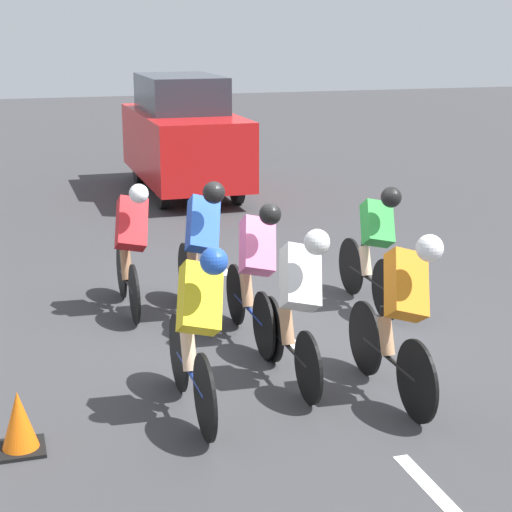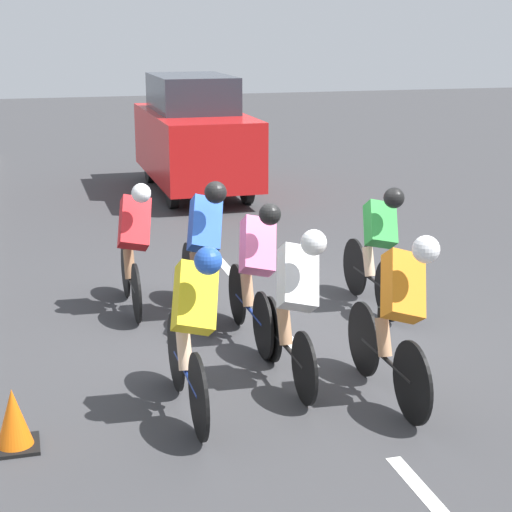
{
  "view_description": "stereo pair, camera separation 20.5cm",
  "coord_description": "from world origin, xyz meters",
  "px_view_note": "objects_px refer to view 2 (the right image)",
  "views": [
    {
      "loc": [
        2.76,
        8.32,
        3.19
      ],
      "look_at": [
        0.38,
        0.54,
        0.95
      ],
      "focal_mm": 60.0,
      "sensor_mm": 36.0,
      "label": 1
    },
    {
      "loc": [
        2.56,
        8.38,
        3.19
      ],
      "look_at": [
        0.38,
        0.54,
        0.95
      ],
      "focal_mm": 60.0,
      "sensor_mm": 36.0,
      "label": 2
    }
  ],
  "objects_px": {
    "support_car": "(194,135)",
    "cyclist_red": "(134,243)",
    "cyclist_yellow": "(193,326)",
    "traffic_cone": "(14,420)",
    "cyclist_blue": "(203,245)",
    "cyclist_pink": "(255,268)",
    "cyclist_orange": "(398,312)",
    "cyclist_white": "(295,300)",
    "cyclist_green": "(378,244)"
  },
  "relations": [
    {
      "from": "cyclist_orange",
      "to": "cyclist_white",
      "type": "xyz_separation_m",
      "value": [
        0.74,
        -0.56,
        -0.01
      ]
    },
    {
      "from": "cyclist_blue",
      "to": "support_car",
      "type": "relative_size",
      "value": 0.41
    },
    {
      "from": "cyclist_orange",
      "to": "support_car",
      "type": "distance_m",
      "value": 9.71
    },
    {
      "from": "cyclist_green",
      "to": "cyclist_red",
      "type": "distance_m",
      "value": 2.74
    },
    {
      "from": "cyclist_blue",
      "to": "traffic_cone",
      "type": "relative_size",
      "value": 3.55
    },
    {
      "from": "cyclist_pink",
      "to": "support_car",
      "type": "xyz_separation_m",
      "value": [
        -1.01,
        -8.03,
        0.31
      ]
    },
    {
      "from": "cyclist_blue",
      "to": "cyclist_green",
      "type": "height_order",
      "value": "cyclist_blue"
    },
    {
      "from": "cyclist_orange",
      "to": "cyclist_yellow",
      "type": "xyz_separation_m",
      "value": [
        1.74,
        -0.17,
        -0.01
      ]
    },
    {
      "from": "cyclist_orange",
      "to": "cyclist_pink",
      "type": "xyz_separation_m",
      "value": [
        0.8,
        -1.67,
        -0.02
      ]
    },
    {
      "from": "cyclist_white",
      "to": "cyclist_green",
      "type": "bearing_deg",
      "value": -131.51
    },
    {
      "from": "cyclist_red",
      "to": "cyclist_white",
      "type": "bearing_deg",
      "value": 114.48
    },
    {
      "from": "cyclist_pink",
      "to": "cyclist_blue",
      "type": "bearing_deg",
      "value": -68.97
    },
    {
      "from": "cyclist_blue",
      "to": "support_car",
      "type": "distance_m",
      "value": 7.27
    },
    {
      "from": "cyclist_green",
      "to": "cyclist_white",
      "type": "xyz_separation_m",
      "value": [
        1.55,
        1.75,
        0.03
      ]
    },
    {
      "from": "cyclist_orange",
      "to": "cyclist_pink",
      "type": "bearing_deg",
      "value": -64.53
    },
    {
      "from": "support_car",
      "to": "cyclist_orange",
      "type": "bearing_deg",
      "value": 88.72
    },
    {
      "from": "cyclist_blue",
      "to": "cyclist_yellow",
      "type": "bearing_deg",
      "value": 75.84
    },
    {
      "from": "cyclist_green",
      "to": "cyclist_pink",
      "type": "xyz_separation_m",
      "value": [
        1.61,
        0.64,
        0.02
      ]
    },
    {
      "from": "cyclist_green",
      "to": "cyclist_yellow",
      "type": "xyz_separation_m",
      "value": [
        2.55,
        2.14,
        0.02
      ]
    },
    {
      "from": "cyclist_orange",
      "to": "cyclist_yellow",
      "type": "relative_size",
      "value": 1.02
    },
    {
      "from": "traffic_cone",
      "to": "cyclist_green",
      "type": "bearing_deg",
      "value": -149.8
    },
    {
      "from": "cyclist_white",
      "to": "cyclist_blue",
      "type": "bearing_deg",
      "value": -78.61
    },
    {
      "from": "cyclist_blue",
      "to": "cyclist_orange",
      "type": "xyz_separation_m",
      "value": [
        -1.14,
        2.57,
        -0.03
      ]
    },
    {
      "from": "cyclist_pink",
      "to": "cyclist_white",
      "type": "xyz_separation_m",
      "value": [
        -0.06,
        1.11,
        0.01
      ]
    },
    {
      "from": "cyclist_pink",
      "to": "traffic_cone",
      "type": "xyz_separation_m",
      "value": [
        2.4,
        1.69,
        -0.55
      ]
    },
    {
      "from": "cyclist_orange",
      "to": "cyclist_red",
      "type": "bearing_deg",
      "value": -58.38
    },
    {
      "from": "cyclist_white",
      "to": "traffic_cone",
      "type": "bearing_deg",
      "value": 13.33
    },
    {
      "from": "traffic_cone",
      "to": "support_car",
      "type": "bearing_deg",
      "value": -109.34
    },
    {
      "from": "cyclist_blue",
      "to": "cyclist_pink",
      "type": "height_order",
      "value": "cyclist_blue"
    },
    {
      "from": "cyclist_red",
      "to": "cyclist_white",
      "type": "xyz_separation_m",
      "value": [
        -1.11,
        2.43,
        0.0
      ]
    },
    {
      "from": "cyclist_red",
      "to": "cyclist_pink",
      "type": "height_order",
      "value": "cyclist_red"
    },
    {
      "from": "cyclist_blue",
      "to": "cyclist_pink",
      "type": "relative_size",
      "value": 1.04
    },
    {
      "from": "cyclist_red",
      "to": "cyclist_yellow",
      "type": "xyz_separation_m",
      "value": [
        -0.1,
        2.83,
        -0.0
      ]
    },
    {
      "from": "cyclist_orange",
      "to": "cyclist_green",
      "type": "bearing_deg",
      "value": -109.32
    },
    {
      "from": "cyclist_blue",
      "to": "cyclist_orange",
      "type": "relative_size",
      "value": 1.01
    },
    {
      "from": "cyclist_red",
      "to": "cyclist_yellow",
      "type": "height_order",
      "value": "cyclist_yellow"
    },
    {
      "from": "cyclist_pink",
      "to": "cyclist_white",
      "type": "height_order",
      "value": "cyclist_pink"
    },
    {
      "from": "cyclist_yellow",
      "to": "traffic_cone",
      "type": "height_order",
      "value": "cyclist_yellow"
    },
    {
      "from": "cyclist_green",
      "to": "cyclist_yellow",
      "type": "bearing_deg",
      "value": 39.97
    },
    {
      "from": "cyclist_pink",
      "to": "support_car",
      "type": "distance_m",
      "value": 8.1
    },
    {
      "from": "cyclist_blue",
      "to": "traffic_cone",
      "type": "bearing_deg",
      "value": 51.55
    },
    {
      "from": "cyclist_pink",
      "to": "cyclist_green",
      "type": "bearing_deg",
      "value": -158.34
    },
    {
      "from": "cyclist_blue",
      "to": "cyclist_orange",
      "type": "height_order",
      "value": "cyclist_blue"
    },
    {
      "from": "cyclist_red",
      "to": "cyclist_orange",
      "type": "bearing_deg",
      "value": 121.62
    },
    {
      "from": "cyclist_orange",
      "to": "traffic_cone",
      "type": "distance_m",
      "value": 3.24
    },
    {
      "from": "cyclist_pink",
      "to": "cyclist_yellow",
      "type": "distance_m",
      "value": 1.78
    },
    {
      "from": "cyclist_orange",
      "to": "cyclist_red",
      "type": "distance_m",
      "value": 3.52
    },
    {
      "from": "cyclist_pink",
      "to": "traffic_cone",
      "type": "height_order",
      "value": "cyclist_pink"
    },
    {
      "from": "cyclist_green",
      "to": "support_car",
      "type": "relative_size",
      "value": 0.4
    },
    {
      "from": "support_car",
      "to": "cyclist_red",
      "type": "bearing_deg",
      "value": 72.89
    }
  ]
}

